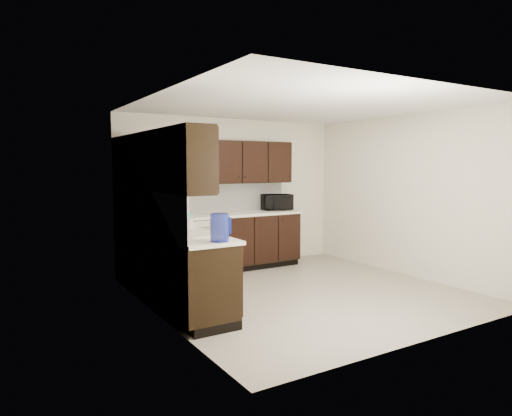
# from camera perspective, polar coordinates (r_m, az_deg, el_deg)

# --- Properties ---
(floor) EXTENTS (4.00, 4.00, 0.00)m
(floor) POSITION_cam_1_polar(r_m,az_deg,el_deg) (6.32, 5.88, -10.45)
(floor) COLOR gray
(floor) RESTS_ON ground
(ceiling) EXTENTS (4.00, 4.00, 0.00)m
(ceiling) POSITION_cam_1_polar(r_m,az_deg,el_deg) (6.13, 6.11, 12.66)
(ceiling) COLOR white
(ceiling) RESTS_ON wall_back
(wall_back) EXTENTS (4.00, 0.02, 2.50)m
(wall_back) POSITION_cam_1_polar(r_m,az_deg,el_deg) (7.78, -2.97, 1.89)
(wall_back) COLOR beige
(wall_back) RESTS_ON floor
(wall_left) EXTENTS (0.02, 4.00, 2.50)m
(wall_left) POSITION_cam_1_polar(r_m,az_deg,el_deg) (5.14, -12.03, 0.03)
(wall_left) COLOR beige
(wall_left) RESTS_ON floor
(wall_right) EXTENTS (0.02, 4.00, 2.50)m
(wall_right) POSITION_cam_1_polar(r_m,az_deg,el_deg) (7.48, 18.28, 1.49)
(wall_right) COLOR beige
(wall_right) RESTS_ON floor
(wall_front) EXTENTS (4.00, 0.02, 2.50)m
(wall_front) POSITION_cam_1_polar(r_m,az_deg,el_deg) (4.67, 21.01, -0.73)
(wall_front) COLOR beige
(wall_front) RESTS_ON floor
(lower_cabinets) EXTENTS (3.00, 2.80, 0.90)m
(lower_cabinets) POSITION_cam_1_polar(r_m,az_deg,el_deg) (6.65, -6.95, -6.00)
(lower_cabinets) COLOR black
(lower_cabinets) RESTS_ON floor
(countertop) EXTENTS (3.03, 2.83, 0.04)m
(countertop) POSITION_cam_1_polar(r_m,az_deg,el_deg) (6.57, -7.01, -1.67)
(countertop) COLOR silver
(countertop) RESTS_ON lower_cabinets
(backsplash) EXTENTS (3.00, 2.80, 0.48)m
(backsplash) POSITION_cam_1_polar(r_m,az_deg,el_deg) (6.65, -9.43, 0.64)
(backsplash) COLOR white
(backsplash) RESTS_ON countertop
(upper_cabinets) EXTENTS (3.00, 2.80, 0.70)m
(upper_cabinets) POSITION_cam_1_polar(r_m,az_deg,el_deg) (6.57, -8.19, 5.75)
(upper_cabinets) COLOR black
(upper_cabinets) RESTS_ON wall_back
(dishwasher) EXTENTS (0.58, 0.04, 0.78)m
(dishwasher) POSITION_cam_1_polar(r_m,az_deg,el_deg) (7.02, -5.69, -4.28)
(dishwasher) COLOR beige
(dishwasher) RESTS_ON lower_cabinets
(sink) EXTENTS (0.54, 0.82, 0.42)m
(sink) POSITION_cam_1_polar(r_m,az_deg,el_deg) (5.29, -8.64, -3.80)
(sink) COLOR beige
(sink) RESTS_ON countertop
(microwave) EXTENTS (0.57, 0.45, 0.28)m
(microwave) POSITION_cam_1_polar(r_m,az_deg,el_deg) (7.97, 2.62, 0.74)
(microwave) COLOR black
(microwave) RESTS_ON countertop
(soap_bottle_a) EXTENTS (0.10, 0.10, 0.17)m
(soap_bottle_a) POSITION_cam_1_polar(r_m,az_deg,el_deg) (5.54, -8.26, -1.85)
(soap_bottle_a) COLOR gray
(soap_bottle_a) RESTS_ON countertop
(soap_bottle_b) EXTENTS (0.12, 0.12, 0.24)m
(soap_bottle_b) POSITION_cam_1_polar(r_m,az_deg,el_deg) (5.48, -11.52, -1.66)
(soap_bottle_b) COLOR gray
(soap_bottle_b) RESTS_ON countertop
(toaster_oven) EXTENTS (0.39, 0.32, 0.22)m
(toaster_oven) POSITION_cam_1_polar(r_m,az_deg,el_deg) (6.85, -14.73, -0.43)
(toaster_oven) COLOR #ABABAD
(toaster_oven) RESTS_ON countertop
(storage_bin) EXTENTS (0.58, 0.48, 0.20)m
(storage_bin) POSITION_cam_1_polar(r_m,az_deg,el_deg) (6.23, -11.93, -1.01)
(storage_bin) COLOR white
(storage_bin) RESTS_ON countertop
(blue_pitcher) EXTENTS (0.25, 0.25, 0.29)m
(blue_pitcher) POSITION_cam_1_polar(r_m,az_deg,el_deg) (4.67, -4.58, -2.46)
(blue_pitcher) COLOR navy
(blue_pitcher) RESTS_ON countertop
(teal_tumbler) EXTENTS (0.10, 0.10, 0.20)m
(teal_tumbler) POSITION_cam_1_polar(r_m,az_deg,el_deg) (5.67, -8.51, -1.55)
(teal_tumbler) COLOR #0C8C7D
(teal_tumbler) RESTS_ON countertop
(paper_towel_roll) EXTENTS (0.15, 0.15, 0.33)m
(paper_towel_roll) POSITION_cam_1_polar(r_m,az_deg,el_deg) (6.55, -12.80, -0.13)
(paper_towel_roll) COLOR silver
(paper_towel_roll) RESTS_ON countertop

